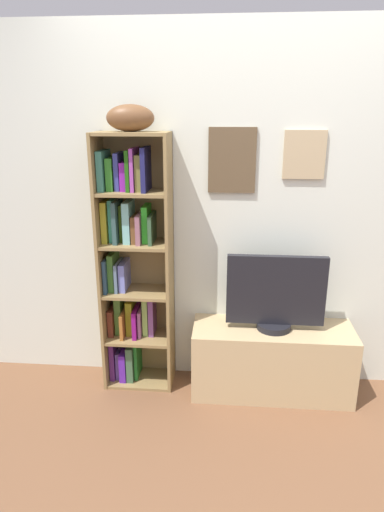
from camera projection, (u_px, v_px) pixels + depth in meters
name	position (u px, v px, depth m)	size (l,w,h in m)	color
ground	(250.00, 502.00, 2.19)	(5.20, 5.20, 0.04)	brown
back_wall	(251.00, 214.00, 2.89)	(4.80, 0.08, 2.34)	silver
bookshelf	(132.00, 265.00, 2.92)	(0.46, 0.28, 1.70)	olive
football	(130.00, 118.00, 2.60)	(0.28, 0.16, 0.16)	brown
tv_stand	(272.00, 360.00, 2.96)	(1.04, 0.38, 0.47)	tan
television	(276.00, 294.00, 2.81)	(0.62, 0.22, 0.49)	black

